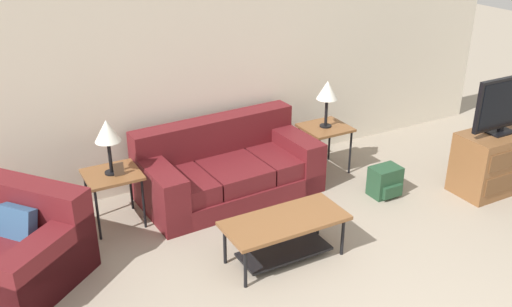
{
  "coord_description": "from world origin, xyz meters",
  "views": [
    {
      "loc": [
        -2.5,
        -1.91,
        3.14
      ],
      "look_at": [
        -0.06,
        2.54,
        0.8
      ],
      "focal_mm": 40.0,
      "sensor_mm": 36.0,
      "label": 1
    }
  ],
  "objects_px": {
    "coffee_table": "(285,230)",
    "backpack": "(385,182)",
    "side_table_left": "(113,178)",
    "side_table_right": "(325,131)",
    "couch": "(228,170)",
    "table_lamp_right": "(327,91)",
    "table_lamp_left": "(107,132)",
    "armchair": "(16,250)",
    "television": "(506,104)",
    "tv_console": "(494,161)"
  },
  "relations": [
    {
      "from": "table_lamp_right",
      "to": "tv_console",
      "type": "distance_m",
      "value": 2.05
    },
    {
      "from": "coffee_table",
      "to": "table_lamp_right",
      "type": "height_order",
      "value": "table_lamp_right"
    },
    {
      "from": "side_table_left",
      "to": "table_lamp_right",
      "type": "height_order",
      "value": "table_lamp_right"
    },
    {
      "from": "armchair",
      "to": "coffee_table",
      "type": "height_order",
      "value": "armchair"
    },
    {
      "from": "coffee_table",
      "to": "tv_console",
      "type": "height_order",
      "value": "tv_console"
    },
    {
      "from": "side_table_left",
      "to": "television",
      "type": "distance_m",
      "value": 4.24
    },
    {
      "from": "table_lamp_left",
      "to": "television",
      "type": "height_order",
      "value": "television"
    },
    {
      "from": "armchair",
      "to": "television",
      "type": "relative_size",
      "value": 1.69
    },
    {
      "from": "coffee_table",
      "to": "table_lamp_left",
      "type": "height_order",
      "value": "table_lamp_left"
    },
    {
      "from": "table_lamp_right",
      "to": "backpack",
      "type": "distance_m",
      "value": 1.23
    },
    {
      "from": "couch",
      "to": "side_table_right",
      "type": "xyz_separation_m",
      "value": [
        1.3,
        -0.03,
        0.23
      ]
    },
    {
      "from": "coffee_table",
      "to": "side_table_right",
      "type": "relative_size",
      "value": 1.98
    },
    {
      "from": "side_table_right",
      "to": "tv_console",
      "type": "relative_size",
      "value": 0.64
    },
    {
      "from": "couch",
      "to": "side_table_right",
      "type": "distance_m",
      "value": 1.32
    },
    {
      "from": "couch",
      "to": "side_table_right",
      "type": "relative_size",
      "value": 3.45
    },
    {
      "from": "television",
      "to": "table_lamp_left",
      "type": "bearing_deg",
      "value": 161.53
    },
    {
      "from": "table_lamp_right",
      "to": "backpack",
      "type": "height_order",
      "value": "table_lamp_right"
    },
    {
      "from": "table_lamp_right",
      "to": "television",
      "type": "bearing_deg",
      "value": -43.5
    },
    {
      "from": "coffee_table",
      "to": "television",
      "type": "bearing_deg",
      "value": 0.72
    },
    {
      "from": "table_lamp_left",
      "to": "tv_console",
      "type": "xyz_separation_m",
      "value": [
        3.99,
        -1.33,
        -0.67
      ]
    },
    {
      "from": "side_table_right",
      "to": "tv_console",
      "type": "bearing_deg",
      "value": -43.52
    },
    {
      "from": "side_table_right",
      "to": "backpack",
      "type": "relative_size",
      "value": 1.7
    },
    {
      "from": "television",
      "to": "backpack",
      "type": "bearing_deg",
      "value": 157.58
    },
    {
      "from": "table_lamp_left",
      "to": "television",
      "type": "relative_size",
      "value": 0.66
    },
    {
      "from": "table_lamp_right",
      "to": "armchair",
      "type": "bearing_deg",
      "value": -172.32
    },
    {
      "from": "armchair",
      "to": "coffee_table",
      "type": "bearing_deg",
      "value": -21.75
    },
    {
      "from": "armchair",
      "to": "table_lamp_left",
      "type": "xyz_separation_m",
      "value": [
        1.02,
        0.49,
        0.73
      ]
    },
    {
      "from": "side_table_right",
      "to": "tv_console",
      "type": "height_order",
      "value": "tv_console"
    },
    {
      "from": "tv_console",
      "to": "television",
      "type": "xyz_separation_m",
      "value": [
        0.0,
        0.0,
        0.69
      ]
    },
    {
      "from": "side_table_right",
      "to": "table_lamp_right",
      "type": "relative_size",
      "value": 1.02
    },
    {
      "from": "armchair",
      "to": "table_lamp_left",
      "type": "distance_m",
      "value": 1.35
    },
    {
      "from": "table_lamp_right",
      "to": "table_lamp_left",
      "type": "bearing_deg",
      "value": 180.0
    },
    {
      "from": "armchair",
      "to": "table_lamp_left",
      "type": "bearing_deg",
      "value": 25.5
    },
    {
      "from": "table_lamp_right",
      "to": "television",
      "type": "height_order",
      "value": "television"
    },
    {
      "from": "side_table_left",
      "to": "table_lamp_left",
      "type": "height_order",
      "value": "table_lamp_left"
    },
    {
      "from": "couch",
      "to": "table_lamp_right",
      "type": "relative_size",
      "value": 3.52
    },
    {
      "from": "table_lamp_left",
      "to": "side_table_left",
      "type": "bearing_deg",
      "value": 146.31
    },
    {
      "from": "side_table_left",
      "to": "side_table_right",
      "type": "distance_m",
      "value": 2.59
    },
    {
      "from": "tv_console",
      "to": "backpack",
      "type": "relative_size",
      "value": 2.65
    },
    {
      "from": "couch",
      "to": "television",
      "type": "distance_m",
      "value": 3.12
    },
    {
      "from": "coffee_table",
      "to": "couch",
      "type": "bearing_deg",
      "value": 85.92
    },
    {
      "from": "table_lamp_left",
      "to": "backpack",
      "type": "height_order",
      "value": "table_lamp_left"
    },
    {
      "from": "side_table_right",
      "to": "side_table_left",
      "type": "bearing_deg",
      "value": 180.0
    },
    {
      "from": "armchair",
      "to": "tv_console",
      "type": "relative_size",
      "value": 1.6
    },
    {
      "from": "table_lamp_right",
      "to": "backpack",
      "type": "relative_size",
      "value": 1.66
    },
    {
      "from": "armchair",
      "to": "side_table_left",
      "type": "xyz_separation_m",
      "value": [
        1.02,
        0.49,
        0.24
      ]
    },
    {
      "from": "coffee_table",
      "to": "backpack",
      "type": "bearing_deg",
      "value": 17.41
    },
    {
      "from": "armchair",
      "to": "table_lamp_right",
      "type": "bearing_deg",
      "value": 7.68
    },
    {
      "from": "couch",
      "to": "table_lamp_left",
      "type": "relative_size",
      "value": 3.52
    },
    {
      "from": "coffee_table",
      "to": "table_lamp_left",
      "type": "distance_m",
      "value": 1.95
    }
  ]
}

